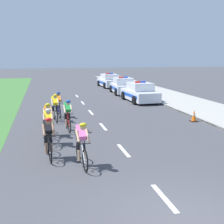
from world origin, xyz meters
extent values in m
plane|color=#424247|center=(0.00, 0.00, 0.00)|extent=(160.00, 160.00, 0.00)
cube|color=#A3A099|center=(7.55, 14.00, 0.06)|extent=(4.14, 60.00, 0.12)
cube|color=#9E9E99|center=(5.56, 14.00, 0.07)|extent=(0.16, 60.00, 0.13)
cube|color=white|center=(0.00, 1.13, 0.00)|extent=(0.14, 1.60, 0.01)
cube|color=white|center=(0.00, 5.13, 0.00)|extent=(0.14, 1.60, 0.01)
cube|color=white|center=(0.00, 9.13, 0.00)|extent=(0.14, 1.60, 0.01)
cube|color=white|center=(0.00, 13.13, 0.00)|extent=(0.14, 1.60, 0.01)
cube|color=white|center=(0.00, 17.13, 0.00)|extent=(0.14, 1.60, 0.01)
cube|color=white|center=(0.00, 21.13, 0.00)|extent=(0.14, 1.60, 0.01)
torus|color=black|center=(-1.71, 3.32, 0.36)|extent=(0.11, 0.73, 0.72)
cylinder|color=#99999E|center=(-1.71, 3.32, 0.36)|extent=(0.06, 0.06, 0.06)
torus|color=black|center=(-1.80, 4.31, 0.36)|extent=(0.11, 0.73, 0.72)
cylinder|color=#99999E|center=(-1.80, 4.31, 0.36)|extent=(0.06, 0.06, 0.06)
cylinder|color=white|center=(-1.75, 3.77, 0.90)|extent=(0.08, 0.55, 0.04)
cylinder|color=white|center=(-1.74, 3.59, 0.58)|extent=(0.08, 0.48, 0.63)
cylinder|color=white|center=(-1.77, 3.97, 0.60)|extent=(0.04, 0.04, 0.65)
cylinder|color=black|center=(-1.72, 3.42, 0.88)|extent=(0.42, 0.06, 0.03)
cube|color=black|center=(-1.77, 3.97, 0.94)|extent=(0.12, 0.23, 0.05)
cube|color=pink|center=(-1.76, 3.84, 1.14)|extent=(0.33, 0.57, 0.44)
cube|color=black|center=(-1.77, 3.96, 0.98)|extent=(0.30, 0.22, 0.18)
cylinder|color=black|center=(-1.68, 3.91, 0.64)|extent=(0.13, 0.23, 0.40)
cylinder|color=tan|center=(-1.67, 3.83, 0.37)|extent=(0.10, 0.16, 0.36)
cylinder|color=black|center=(-1.86, 3.90, 0.64)|extent=(0.12, 0.18, 0.40)
cylinder|color=tan|center=(-1.85, 3.82, 0.37)|extent=(0.10, 0.13, 0.36)
cylinder|color=tan|center=(-1.58, 3.64, 1.09)|extent=(0.11, 0.41, 0.35)
cylinder|color=tan|center=(-1.90, 3.61, 1.09)|extent=(0.11, 0.41, 0.35)
sphere|color=tan|center=(-1.73, 3.54, 1.38)|extent=(0.19, 0.19, 0.19)
ellipsoid|color=yellow|center=(-1.73, 3.53, 1.45)|extent=(0.26, 0.33, 0.24)
torus|color=black|center=(-2.74, 4.35, 0.36)|extent=(0.11, 0.73, 0.72)
cylinder|color=#99999E|center=(-2.74, 4.35, 0.36)|extent=(0.06, 0.06, 0.06)
torus|color=black|center=(-2.83, 5.34, 0.36)|extent=(0.11, 0.73, 0.72)
cylinder|color=#99999E|center=(-2.83, 5.34, 0.36)|extent=(0.06, 0.06, 0.06)
cylinder|color=black|center=(-2.78, 4.79, 0.90)|extent=(0.08, 0.55, 0.04)
cylinder|color=black|center=(-2.77, 4.62, 0.58)|extent=(0.08, 0.48, 0.63)
cylinder|color=black|center=(-2.80, 4.99, 0.60)|extent=(0.04, 0.04, 0.65)
cylinder|color=black|center=(-2.75, 4.45, 0.88)|extent=(0.42, 0.06, 0.03)
cube|color=black|center=(-2.80, 4.99, 0.94)|extent=(0.12, 0.23, 0.05)
cube|color=black|center=(-2.79, 4.87, 1.14)|extent=(0.33, 0.57, 0.45)
cube|color=black|center=(-2.80, 4.98, 0.98)|extent=(0.30, 0.22, 0.18)
cylinder|color=black|center=(-2.70, 4.94, 0.64)|extent=(0.13, 0.23, 0.40)
cylinder|color=#9E7051|center=(-2.70, 4.86, 0.37)|extent=(0.10, 0.16, 0.36)
cylinder|color=black|center=(-2.88, 4.93, 0.64)|extent=(0.12, 0.18, 0.40)
cylinder|color=#9E7051|center=(-2.88, 4.85, 0.37)|extent=(0.10, 0.13, 0.36)
cylinder|color=#9E7051|center=(-2.61, 4.67, 1.09)|extent=(0.11, 0.41, 0.35)
cylinder|color=#9E7051|center=(-2.93, 4.64, 1.09)|extent=(0.11, 0.41, 0.35)
sphere|color=#9E7051|center=(-2.76, 4.57, 1.38)|extent=(0.19, 0.19, 0.19)
ellipsoid|color=red|center=(-2.76, 4.56, 1.45)|extent=(0.26, 0.33, 0.24)
torus|color=black|center=(-2.72, 6.13, 0.36)|extent=(0.09, 0.73, 0.72)
cylinder|color=#99999E|center=(-2.72, 6.13, 0.36)|extent=(0.06, 0.06, 0.06)
torus|color=black|center=(-2.78, 7.13, 0.36)|extent=(0.09, 0.73, 0.72)
cylinder|color=#99999E|center=(-2.78, 7.13, 0.36)|extent=(0.06, 0.06, 0.06)
cylinder|color=black|center=(-2.75, 6.58, 0.90)|extent=(0.07, 0.55, 0.04)
cylinder|color=black|center=(-2.74, 6.40, 0.58)|extent=(0.07, 0.48, 0.63)
cylinder|color=black|center=(-2.76, 6.78, 0.60)|extent=(0.04, 0.04, 0.65)
cylinder|color=black|center=(-2.73, 6.23, 0.88)|extent=(0.42, 0.05, 0.03)
cube|color=black|center=(-2.76, 6.78, 0.94)|extent=(0.11, 0.23, 0.05)
cube|color=yellow|center=(-2.75, 6.65, 1.14)|extent=(0.31, 0.56, 0.46)
cube|color=black|center=(-2.76, 6.77, 0.98)|extent=(0.29, 0.22, 0.18)
cylinder|color=black|center=(-2.67, 6.72, 0.64)|extent=(0.12, 0.23, 0.40)
cylinder|color=tan|center=(-2.66, 6.64, 0.37)|extent=(0.10, 0.16, 0.36)
cylinder|color=black|center=(-2.85, 6.71, 0.64)|extent=(0.12, 0.18, 0.40)
cylinder|color=tan|center=(-2.84, 6.63, 0.37)|extent=(0.10, 0.13, 0.36)
cylinder|color=tan|center=(-2.58, 6.45, 1.09)|extent=(0.10, 0.41, 0.35)
cylinder|color=tan|center=(-2.90, 6.43, 1.09)|extent=(0.10, 0.41, 0.35)
sphere|color=tan|center=(-2.73, 6.35, 1.38)|extent=(0.19, 0.19, 0.19)
ellipsoid|color=white|center=(-2.73, 6.34, 1.45)|extent=(0.25, 0.33, 0.24)
torus|color=black|center=(-2.71, 7.47, 0.36)|extent=(0.08, 0.73, 0.72)
cylinder|color=#99999E|center=(-2.71, 7.47, 0.36)|extent=(0.06, 0.06, 0.06)
torus|color=black|center=(-2.77, 8.47, 0.36)|extent=(0.08, 0.73, 0.72)
cylinder|color=#99999E|center=(-2.77, 8.47, 0.36)|extent=(0.06, 0.06, 0.06)
cylinder|color=silver|center=(-2.74, 7.92, 0.90)|extent=(0.07, 0.55, 0.04)
cylinder|color=silver|center=(-2.73, 7.75, 0.58)|extent=(0.07, 0.48, 0.63)
cylinder|color=silver|center=(-2.75, 8.12, 0.60)|extent=(0.04, 0.04, 0.65)
cylinder|color=black|center=(-2.72, 7.57, 0.88)|extent=(0.42, 0.05, 0.03)
cube|color=black|center=(-2.75, 8.12, 0.94)|extent=(0.11, 0.23, 0.05)
cube|color=orange|center=(-2.74, 8.00, 1.14)|extent=(0.31, 0.56, 0.46)
cube|color=black|center=(-2.75, 8.11, 0.98)|extent=(0.29, 0.22, 0.18)
cylinder|color=black|center=(-2.65, 8.07, 0.64)|extent=(0.12, 0.23, 0.40)
cylinder|color=tan|center=(-2.65, 7.99, 0.37)|extent=(0.10, 0.16, 0.36)
cylinder|color=black|center=(-2.83, 8.06, 0.64)|extent=(0.12, 0.17, 0.40)
cylinder|color=tan|center=(-2.83, 7.98, 0.37)|extent=(0.10, 0.13, 0.36)
cylinder|color=tan|center=(-2.57, 7.79, 1.09)|extent=(0.10, 0.40, 0.35)
cylinder|color=tan|center=(-2.89, 7.77, 1.09)|extent=(0.10, 0.40, 0.35)
sphere|color=tan|center=(-2.72, 7.70, 1.38)|extent=(0.19, 0.19, 0.19)
ellipsoid|color=yellow|center=(-2.72, 7.69, 1.45)|extent=(0.25, 0.33, 0.24)
torus|color=black|center=(-1.77, 8.23, 0.36)|extent=(0.09, 0.73, 0.72)
cylinder|color=#99999E|center=(-1.77, 8.23, 0.36)|extent=(0.06, 0.06, 0.06)
torus|color=black|center=(-1.84, 9.23, 0.36)|extent=(0.09, 0.73, 0.72)
cylinder|color=#99999E|center=(-1.84, 9.23, 0.36)|extent=(0.06, 0.06, 0.06)
cylinder|color=#B21919|center=(-1.80, 8.68, 0.90)|extent=(0.07, 0.55, 0.04)
cylinder|color=#B21919|center=(-1.79, 8.50, 0.58)|extent=(0.07, 0.48, 0.63)
cylinder|color=#B21919|center=(-1.81, 8.88, 0.60)|extent=(0.04, 0.04, 0.65)
cylinder|color=black|center=(-1.78, 8.33, 0.88)|extent=(0.42, 0.06, 0.03)
cube|color=black|center=(-1.81, 8.88, 0.94)|extent=(0.11, 0.23, 0.05)
cube|color=green|center=(-1.81, 8.75, 1.14)|extent=(0.32, 0.57, 0.45)
cube|color=black|center=(-1.81, 8.87, 0.98)|extent=(0.29, 0.22, 0.18)
cylinder|color=black|center=(-1.72, 8.82, 0.64)|extent=(0.12, 0.23, 0.40)
cylinder|color=beige|center=(-1.72, 8.74, 0.37)|extent=(0.10, 0.16, 0.36)
cylinder|color=black|center=(-1.90, 8.81, 0.64)|extent=(0.12, 0.18, 0.40)
cylinder|color=beige|center=(-1.89, 8.73, 0.37)|extent=(0.10, 0.13, 0.36)
cylinder|color=beige|center=(-1.63, 8.55, 1.09)|extent=(0.10, 0.41, 0.35)
cylinder|color=beige|center=(-1.95, 8.53, 1.09)|extent=(0.10, 0.41, 0.35)
sphere|color=beige|center=(-1.79, 8.45, 1.38)|extent=(0.19, 0.19, 0.19)
ellipsoid|color=blue|center=(-1.79, 8.44, 1.45)|extent=(0.25, 0.33, 0.24)
torus|color=black|center=(-2.26, 10.49, 0.36)|extent=(0.12, 0.72, 0.72)
cylinder|color=#99999E|center=(-2.26, 10.49, 0.36)|extent=(0.07, 0.07, 0.06)
torus|color=black|center=(-2.36, 11.49, 0.36)|extent=(0.12, 0.72, 0.72)
cylinder|color=#99999E|center=(-2.36, 11.49, 0.36)|extent=(0.07, 0.07, 0.06)
cylinder|color=silver|center=(-2.31, 10.94, 0.90)|extent=(0.09, 0.55, 0.04)
cylinder|color=silver|center=(-2.29, 10.77, 0.58)|extent=(0.09, 0.48, 0.63)
cylinder|color=silver|center=(-2.33, 11.14, 0.60)|extent=(0.04, 0.04, 0.65)
cylinder|color=black|center=(-2.27, 10.59, 0.88)|extent=(0.42, 0.07, 0.03)
cube|color=black|center=(-2.33, 11.14, 0.94)|extent=(0.12, 0.23, 0.05)
cube|color=yellow|center=(-2.31, 11.01, 1.14)|extent=(0.33, 0.57, 0.46)
cube|color=black|center=(-2.32, 11.13, 0.98)|extent=(0.30, 0.23, 0.18)
cylinder|color=black|center=(-2.23, 11.09, 0.64)|extent=(0.13, 0.23, 0.40)
cylinder|color=beige|center=(-2.22, 11.01, 0.37)|extent=(0.10, 0.16, 0.36)
cylinder|color=black|center=(-2.41, 11.07, 0.64)|extent=(0.13, 0.18, 0.40)
cylinder|color=beige|center=(-2.40, 10.99, 0.37)|extent=(0.10, 0.13, 0.36)
cylinder|color=beige|center=(-2.13, 10.82, 1.09)|extent=(0.12, 0.41, 0.35)
cylinder|color=beige|center=(-2.45, 10.78, 1.09)|extent=(0.12, 0.41, 0.35)
sphere|color=beige|center=(-2.28, 10.72, 1.38)|extent=(0.19, 0.19, 0.19)
ellipsoid|color=yellow|center=(-2.28, 10.71, 1.45)|extent=(0.26, 0.34, 0.24)
torus|color=black|center=(-2.03, 11.60, 0.36)|extent=(0.13, 0.72, 0.72)
cylinder|color=#99999E|center=(-2.03, 11.60, 0.36)|extent=(0.07, 0.07, 0.06)
torus|color=black|center=(-2.15, 12.59, 0.36)|extent=(0.13, 0.72, 0.72)
cylinder|color=#99999E|center=(-2.15, 12.59, 0.36)|extent=(0.07, 0.07, 0.06)
cylinder|color=#1E1E99|center=(-2.09, 12.04, 0.90)|extent=(0.10, 0.55, 0.04)
cylinder|color=#1E1E99|center=(-2.07, 11.87, 0.58)|extent=(0.09, 0.48, 0.63)
cylinder|color=#1E1E99|center=(-2.11, 12.24, 0.60)|extent=(0.04, 0.04, 0.65)
cylinder|color=black|center=(-2.05, 11.70, 0.88)|extent=(0.42, 0.08, 0.03)
cube|color=black|center=(-2.11, 12.24, 0.94)|extent=(0.12, 0.23, 0.05)
cube|color=orange|center=(-2.09, 12.12, 1.14)|extent=(0.34, 0.57, 0.47)
cube|color=black|center=(-2.11, 12.23, 0.98)|extent=(0.30, 0.23, 0.18)
cylinder|color=black|center=(-2.01, 12.19, 0.64)|extent=(0.13, 0.23, 0.40)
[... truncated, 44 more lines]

